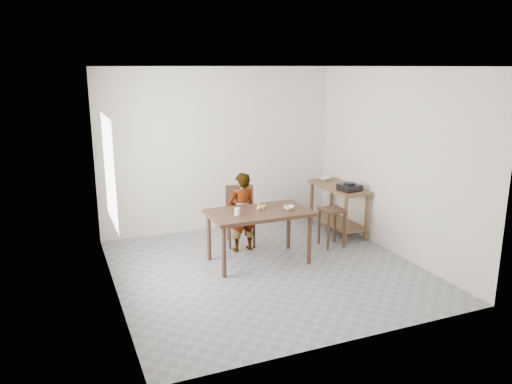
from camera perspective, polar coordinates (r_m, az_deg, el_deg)
name	(u,v)px	position (r m, az deg, el deg)	size (l,w,h in m)	color
floor	(267,271)	(6.93, 1.28, -8.97)	(4.00, 4.00, 0.04)	gray
ceiling	(268,65)	(6.37, 1.42, 14.33)	(4.00, 4.00, 0.04)	white
wall_back	(219,150)	(8.37, -4.27, 4.85)	(4.00, 0.04, 2.70)	silver
wall_front	(354,214)	(4.79, 11.16, -2.53)	(4.00, 0.04, 2.70)	silver
wall_left	(108,187)	(6.00, -16.58, 0.55)	(0.04, 4.00, 2.70)	silver
wall_right	(395,162)	(7.54, 15.56, 3.33)	(0.04, 4.00, 2.70)	silver
window_pane	(109,171)	(6.17, -16.42, 2.35)	(0.02, 1.10, 1.30)	white
dining_table	(259,237)	(7.04, 0.31, -5.12)	(1.40, 0.80, 0.75)	#41291C
prep_counter	(338,209)	(8.39, 9.33, -1.93)	(0.50, 1.20, 0.80)	brown
child	(242,212)	(7.41, -1.63, -2.32)	(0.44, 0.29, 1.20)	white
dining_chair	(241,216)	(7.71, -1.76, -2.80)	(0.44, 0.44, 0.90)	#41291C
stool	(332,227)	(7.76, 8.64, -4.02)	(0.34, 0.34, 0.60)	#41291C
glass_tumbler	(237,211)	(6.74, -2.15, -2.23)	(0.08, 0.08, 0.10)	silver
small_bowl	(289,208)	(7.02, 3.78, -1.80)	(0.15, 0.15, 0.05)	silver
banana	(261,207)	(7.02, 0.63, -1.71)	(0.17, 0.12, 0.06)	#E0BE51
serving_bowl	(324,179)	(8.63, 7.82, 1.51)	(0.21, 0.21, 0.05)	silver
gas_burner	(349,187)	(7.98, 10.63, 0.51)	(0.30, 0.30, 0.10)	black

